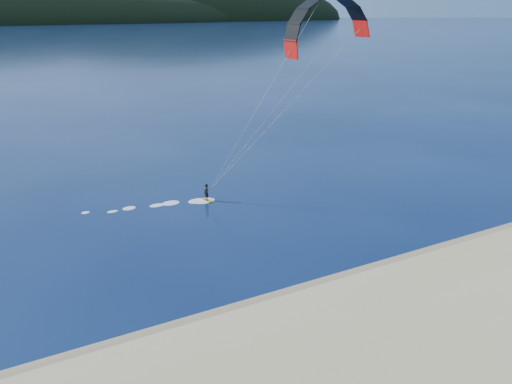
% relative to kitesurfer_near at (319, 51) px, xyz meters
% --- Properties ---
extents(ground, '(1800.00, 1800.00, 0.00)m').
position_rel_kitesurfer_near_xyz_m(ground, '(-12.25, -15.65, -13.27)').
color(ground, '#08143B').
rests_on(ground, ground).
extents(wet_sand, '(220.00, 2.50, 0.10)m').
position_rel_kitesurfer_near_xyz_m(wet_sand, '(-12.25, -11.15, -13.22)').
color(wet_sand, '#957B56').
rests_on(wet_sand, ground).
extents(kitesurfer_near, '(22.16, 9.40, 16.95)m').
position_rel_kitesurfer_near_xyz_m(kitesurfer_near, '(0.00, 0.00, 0.00)').
color(kitesurfer_near, orange).
rests_on(kitesurfer_near, ground).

